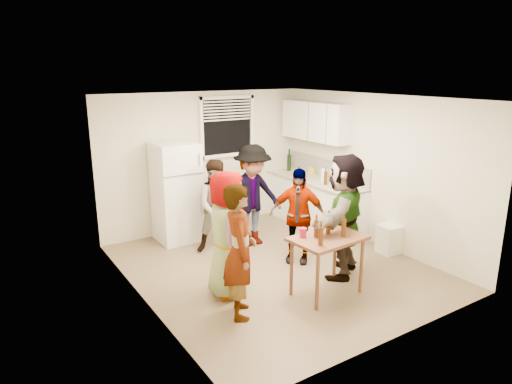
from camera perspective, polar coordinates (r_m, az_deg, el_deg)
room at (r=6.96m, az=2.42°, el=-9.35°), size 4.00×4.50×2.50m
window at (r=8.50m, az=-3.60°, el=8.15°), size 1.12×0.10×1.06m
refrigerator at (r=7.89m, az=-9.92°, el=-0.02°), size 0.70×0.70×1.70m
counter_lower at (r=8.64m, az=7.29°, el=-1.47°), size 0.60×2.20×0.86m
countertop at (r=8.52m, az=7.39°, el=1.43°), size 0.64×2.22×0.04m
backsplash at (r=8.66m, az=8.88°, el=2.96°), size 0.03×2.20×0.36m
upper_cabinets at (r=8.57m, az=7.44°, el=8.78°), size 0.34×1.60×0.70m
kettle at (r=8.81m, az=5.35°, el=2.08°), size 0.26×0.24×0.18m
paper_towel at (r=8.31m, az=8.49°, el=1.17°), size 0.12×0.12×0.25m
wine_bottle at (r=9.21m, az=4.15°, el=2.68°), size 0.08×0.08×0.33m
beer_bottle_counter at (r=8.16m, az=8.64°, el=0.92°), size 0.06×0.06×0.23m
blue_cup at (r=7.78m, az=10.05°, el=0.15°), size 0.10×0.10×0.13m
picture_frame at (r=8.92m, az=6.95°, el=2.64°), size 0.02×0.16×0.13m
trash_bin at (r=7.68m, az=16.31°, el=-5.54°), size 0.35×0.35×0.46m
serving_table at (r=6.27m, az=8.68°, el=-12.39°), size 0.98×0.69×0.80m
beer_bottle_table at (r=5.92m, az=7.49°, el=-5.60°), size 0.06×0.06×0.23m
red_cup at (r=5.91m, az=5.89°, el=-5.60°), size 0.09×0.09×0.12m
guest_grey at (r=6.23m, az=-3.48°, el=-12.47°), size 1.85×1.38×0.53m
guest_stripe at (r=5.75m, az=-1.98°, el=-14.96°), size 1.73×1.25×0.39m
guest_back_left at (r=7.58m, az=-4.62°, el=-7.25°), size 1.20×1.67×0.57m
guest_back_right at (r=7.82m, az=-0.44°, el=-6.49°), size 1.11×1.71×0.63m
guest_black at (r=7.20m, az=5.08°, el=-8.53°), size 1.66×1.63×0.36m
guest_orange at (r=6.87m, az=10.62°, el=-9.96°), size 2.36×2.40×0.52m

